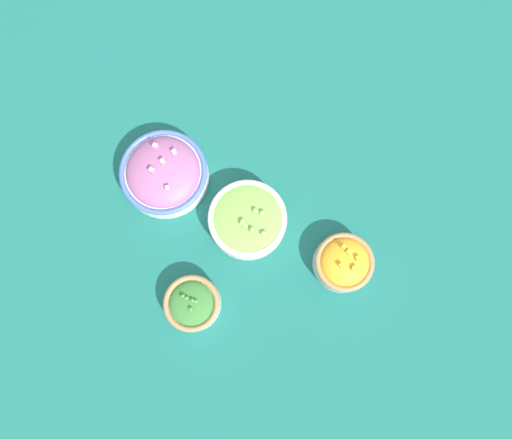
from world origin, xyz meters
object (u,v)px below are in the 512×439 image
bowl_lettuce (248,221)px  bowl_squash (344,263)px  bowl_broccoli (192,303)px  bowl_red_onion (164,173)px

bowl_lettuce → bowl_squash: size_ratio=1.34×
bowl_lettuce → bowl_squash: same height
bowl_broccoli → bowl_red_onion: 0.28m
bowl_lettuce → bowl_broccoli: bearing=-127.7°
bowl_lettuce → bowl_red_onion: (-0.17, 0.12, -0.00)m
bowl_red_onion → bowl_broccoli: bearing=-80.4°
bowl_lettuce → bowl_broccoli: size_ratio=1.42×
bowl_broccoli → bowl_red_onion: size_ratio=0.62×
bowl_broccoli → bowl_red_onion: bowl_red_onion is taller
bowl_red_onion → bowl_squash: bearing=-30.9°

